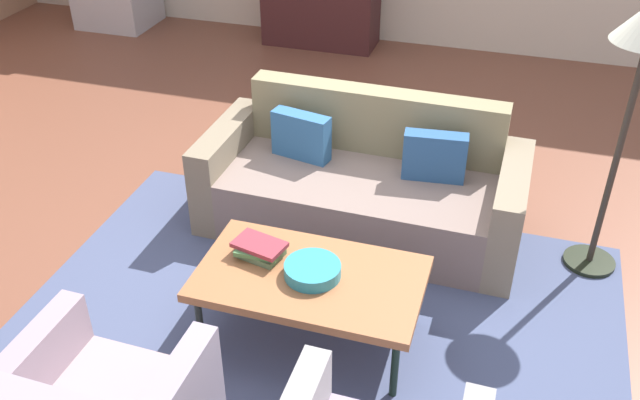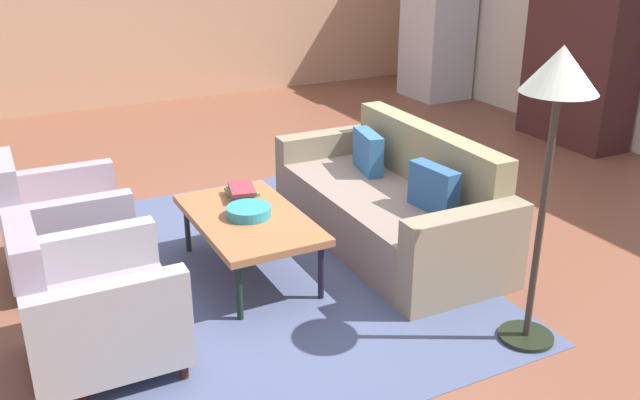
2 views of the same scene
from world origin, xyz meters
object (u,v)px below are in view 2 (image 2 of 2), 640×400
Objects in this scene: refrigerator at (437,28)px; floor_lamp at (557,99)px; coffee_table at (248,221)px; fruit_bowl at (249,211)px; book_stack at (242,192)px; cabinet at (581,60)px; couch at (395,205)px; armchair_left at (56,228)px; armchair_right at (88,311)px.

refrigerator is 6.07m from floor_lamp.
coffee_table is 0.07m from fruit_bowl.
cabinet is at bearing 102.64° from book_stack.
book_stack is 0.17× the size of cabinet.
couch is 2.40× the size of armchair_left.
refrigerator is at bearing 131.11° from coffee_table.
fruit_bowl is at bearing 91.45° from couch.
cabinet is 1.05× the size of floor_lamp.
armchair_left is at bearing -117.27° from coffee_table.
armchair_left is 1.33m from fruit_bowl.
refrigerator is (-3.38, 4.15, 0.44)m from book_stack.
armchair_left is 6.25m from refrigerator.
cabinet is at bearing 2.47° from refrigerator.
floor_lamp is at bearing 179.14° from couch.
refrigerator is at bearing -177.53° from cabinet.
cabinet reaches higher than coffee_table.
fruit_bowl is 5.64m from refrigerator.
couch is at bearing -68.04° from cabinet.
floor_lamp is at bearing 37.50° from fruit_bowl.
fruit_bowl is 0.17× the size of cabinet.
refrigerator reaches higher than floor_lamp.
coffee_table is at bearing 117.69° from armchair_right.
cabinet is (-1.87, 5.50, 0.56)m from armchair_right.
floor_lamp is (2.10, 2.31, 1.10)m from armchair_left.
floor_lamp is (1.50, -0.04, 1.16)m from couch.
book_stack is (-0.31, 0.08, 0.08)m from coffee_table.
couch is at bearing 178.30° from floor_lamp.
fruit_bowl is (0.01, 0.00, 0.07)m from coffee_table.
book_stack is 0.18× the size of floor_lamp.
refrigerator reaches higher than armchair_right.
couch is at bearing 76.73° from armchair_left.
cabinet is (-1.27, 3.15, 0.61)m from couch.
couch is 1.19m from coffee_table.
fruit_bowl is 4.54m from cabinet.
armchair_right is 5.84m from cabinet.
coffee_table is 0.67× the size of cabinet.
refrigerator is (-3.69, 3.04, 0.64)m from couch.
armchair_right is 6.92m from refrigerator.
floor_lamp is at bearing 69.13° from armchair_right.
cabinet is at bearing 109.24° from armchair_right.
couch is 2.40× the size of armchair_right.
cabinet reaches higher than fruit_bowl.
coffee_table is 1.36× the size of armchair_right.
coffee_table is 2.15m from floor_lamp.
armchair_left is at bearing -83.09° from cabinet.
couch is 1.17× the size of cabinet.
refrigerator is at bearing 128.98° from armchair_right.
fruit_bowl is 2.11m from floor_lamp.
armchair_left and armchair_right have the same top height.
cabinet is (-0.95, 4.26, 0.42)m from book_stack.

